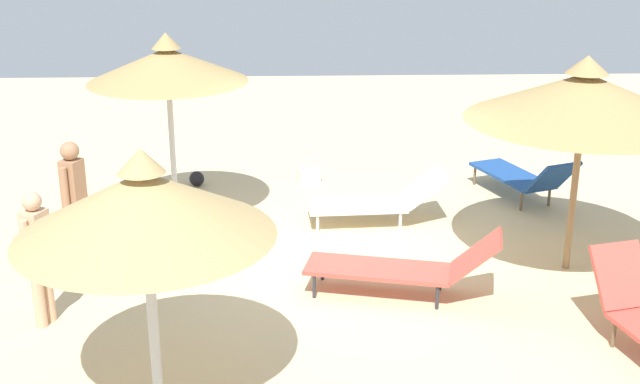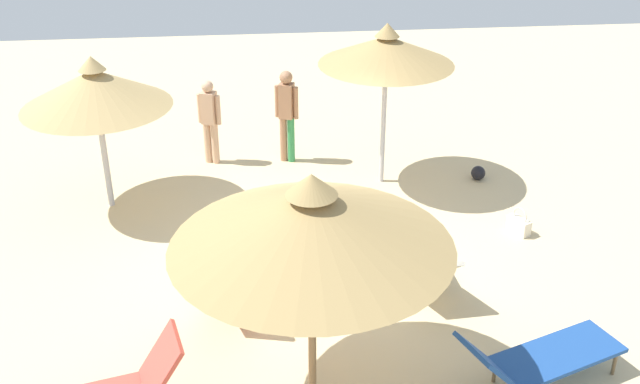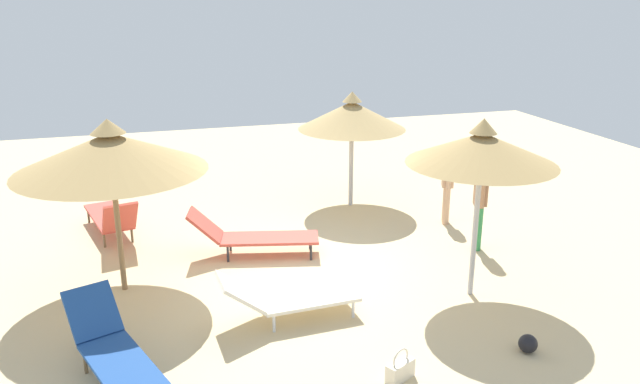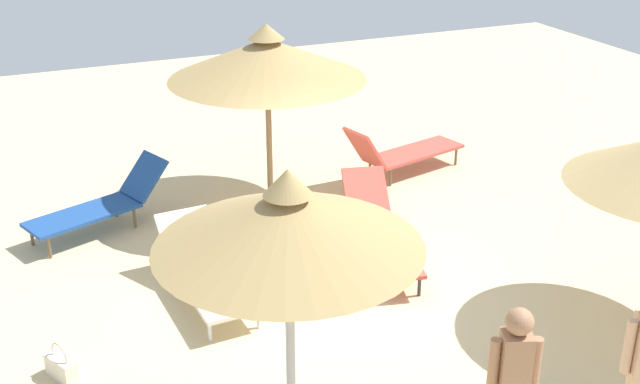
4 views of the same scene
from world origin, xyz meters
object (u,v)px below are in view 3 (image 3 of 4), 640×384
lounge_chair_front (251,235)px  person_standing_far_right (448,182)px  beach_ball (528,344)px  handbag (400,369)px  lounge_chair_center (286,296)px  parasol_umbrella_far_left (352,115)px  parasol_umbrella_near_left (110,152)px  lounge_chair_edge (113,350)px  lounge_chair_back (111,217)px  person_standing_near_right (480,198)px  parasol_umbrella_far_right (482,148)px

lounge_chair_front → person_standing_far_right: (-0.53, 4.10, 0.48)m
beach_ball → handbag: bearing=-87.4°
handbag → beach_ball: 1.85m
lounge_chair_center → beach_ball: size_ratio=8.15×
parasol_umbrella_far_left → parasol_umbrella_near_left: (2.87, -4.79, 0.24)m
lounge_chair_edge → beach_ball: 5.25m
lounge_chair_center → lounge_chair_edge: lounge_chair_edge is taller
lounge_chair_center → beach_ball: 3.33m
parasol_umbrella_near_left → lounge_chair_back: (-2.35, -0.22, -1.84)m
beach_ball → parasol_umbrella_far_left: bearing=-177.3°
lounge_chair_center → lounge_chair_front: lounge_chair_front is taller
person_standing_near_right → handbag: person_standing_near_right is taller
lounge_chair_back → person_standing_near_right: 6.91m
parasol_umbrella_far_left → beach_ball: 6.53m
handbag → beach_ball: bearing=92.6°
lounge_chair_front → handbag: lounge_chair_front is taller
lounge_chair_front → handbag: size_ratio=5.51×
parasol_umbrella_near_left → lounge_chair_front: parasol_umbrella_near_left is taller
parasol_umbrella_far_left → beach_ball: size_ratio=10.10×
person_standing_near_right → lounge_chair_center: bearing=-69.0°
parasol_umbrella_far_left → parasol_umbrella_near_left: size_ratio=0.88×
lounge_chair_center → person_standing_far_right: 4.98m
lounge_chair_front → beach_ball: (4.11, 2.91, -0.27)m
parasol_umbrella_near_left → lounge_chair_center: 3.37m
lounge_chair_back → person_standing_far_right: (1.10, 6.51, 0.46)m
lounge_chair_front → lounge_chair_center: bearing=1.9°
parasol_umbrella_near_left → lounge_chair_center: (1.64, 2.26, -1.88)m
handbag → person_standing_far_right: bearing=147.2°
lounge_chair_back → person_standing_far_right: 6.61m
parasol_umbrella_far_right → handbag: (1.78, -1.96, -2.20)m
lounge_chair_front → beach_ball: size_ratio=9.48×
person_standing_near_right → beach_ball: (3.26, -1.12, -0.85)m
person_standing_far_right → beach_ball: (4.64, -1.20, -0.75)m
lounge_chair_center → person_standing_far_right: person_standing_far_right is taller
lounge_chair_center → lounge_chair_front: 2.37m
parasol_umbrella_near_left → lounge_chair_edge: 3.09m
parasol_umbrella_near_left → lounge_chair_back: parasol_umbrella_near_left is taller
person_standing_far_right → beach_ball: bearing=-14.5°
parasol_umbrella_near_left → lounge_chair_back: size_ratio=1.26×
parasol_umbrella_far_right → parasol_umbrella_far_left: (-4.55, -0.41, -0.33)m
lounge_chair_back → lounge_chair_center: (3.99, 2.48, -0.04)m
lounge_chair_edge → handbag: 3.47m
parasol_umbrella_far_right → lounge_chair_center: 3.54m
lounge_chair_center → handbag: bearing=28.2°
lounge_chair_edge → handbag: size_ratio=4.98×
parasol_umbrella_near_left → person_standing_far_right: size_ratio=1.82×
parasol_umbrella_far_right → handbag: size_ratio=6.50×
person_standing_far_right → beach_ball: person_standing_far_right is taller
lounge_chair_edge → handbag: (0.98, 3.32, -0.27)m
lounge_chair_front → lounge_chair_back: bearing=-124.0°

